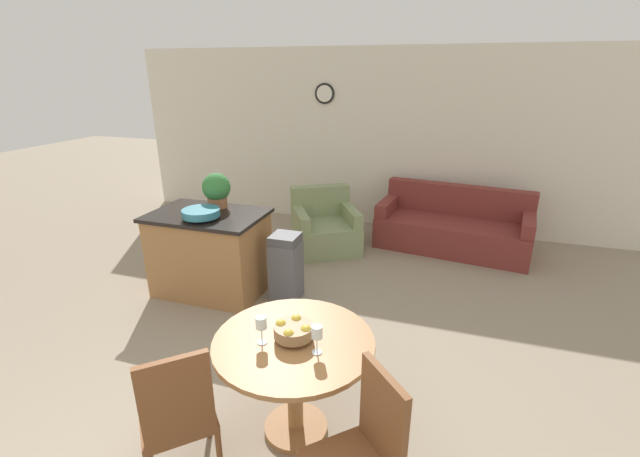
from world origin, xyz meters
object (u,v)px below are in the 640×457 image
(dining_chair_near_right, at_px, (363,450))
(trash_bin, at_px, (286,267))
(wine_glass_right, at_px, (317,333))
(dining_chair_near_left, at_px, (178,413))
(fruit_bowl, at_px, (293,330))
(potted_plant, at_px, (217,189))
(teal_bowl, at_px, (201,213))
(wine_glass_left, at_px, (261,324))
(armchair, at_px, (325,229))
(dining_table, at_px, (294,361))
(couch, at_px, (453,228))
(kitchen_island, at_px, (210,253))

(dining_chair_near_right, distance_m, trash_bin, 2.57)
(wine_glass_right, bearing_deg, dining_chair_near_left, -144.25)
(dining_chair_near_right, xyz_separation_m, wine_glass_right, (-0.39, 0.42, 0.36))
(fruit_bowl, distance_m, potted_plant, 2.47)
(teal_bowl, distance_m, trash_bin, 1.06)
(wine_glass_left, bearing_deg, wine_glass_right, 1.75)
(dining_chair_near_right, xyz_separation_m, armchair, (-1.36, 3.69, -0.24))
(dining_table, xyz_separation_m, teal_bowl, (-1.58, 1.44, 0.41))
(wine_glass_right, bearing_deg, couch, 79.17)
(teal_bowl, bearing_deg, couch, 42.76)
(fruit_bowl, bearing_deg, couch, 76.25)
(dining_chair_near_left, height_order, wine_glass_right, dining_chair_near_left)
(wine_glass_left, xyz_separation_m, couch, (1.10, 3.84, -0.59))
(dining_chair_near_left, bearing_deg, dining_chair_near_right, -38.93)
(fruit_bowl, bearing_deg, wine_glass_left, -152.56)
(potted_plant, bearing_deg, dining_chair_near_right, -46.82)
(dining_table, height_order, wine_glass_right, wine_glass_right)
(dining_chair_near_left, height_order, potted_plant, potted_plant)
(teal_bowl, relative_size, potted_plant, 1.00)
(teal_bowl, height_order, armchair, teal_bowl)
(dining_chair_near_left, xyz_separation_m, couch, (1.41, 4.32, -0.23))
(dining_table, relative_size, wine_glass_right, 5.58)
(wine_glass_right, bearing_deg, wine_glass_left, -178.25)
(dining_chair_near_right, height_order, couch, dining_chair_near_right)
(dining_chair_near_right, relative_size, wine_glass_left, 5.16)
(fruit_bowl, bearing_deg, dining_table, 36.42)
(dining_chair_near_right, bearing_deg, armchair, -22.67)
(couch, bearing_deg, wine_glass_right, -93.41)
(dining_table, relative_size, fruit_bowl, 4.14)
(potted_plant, bearing_deg, dining_table, -48.62)
(dining_table, relative_size, dining_chair_near_right, 1.08)
(wine_glass_left, relative_size, armchair, 0.16)
(dining_chair_near_left, height_order, fruit_bowl, dining_chair_near_left)
(fruit_bowl, relative_size, trash_bin, 0.34)
(trash_bin, distance_m, couch, 2.65)
(dining_chair_near_right, relative_size, potted_plant, 2.50)
(kitchen_island, xyz_separation_m, armchair, (0.83, 1.58, -0.18))
(dining_chair_near_left, bearing_deg, teal_bowl, 75.30)
(fruit_bowl, xyz_separation_m, trash_bin, (-0.76, 1.70, -0.44))
(dining_chair_near_left, relative_size, wine_glass_left, 5.16)
(teal_bowl, relative_size, trash_bin, 0.52)
(teal_bowl, bearing_deg, kitchen_island, 104.72)
(dining_chair_near_left, height_order, armchair, dining_chair_near_left)
(dining_table, height_order, fruit_bowl, fruit_bowl)
(wine_glass_right, xyz_separation_m, potted_plant, (-1.80, 1.92, 0.25))
(dining_table, xyz_separation_m, couch, (0.92, 3.75, -0.29))
(potted_plant, relative_size, armchair, 0.33)
(fruit_bowl, bearing_deg, potted_plant, 131.36)
(dining_chair_near_left, distance_m, dining_chair_near_right, 1.07)
(fruit_bowl, distance_m, wine_glass_right, 0.21)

